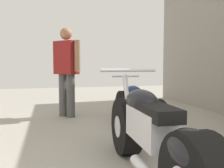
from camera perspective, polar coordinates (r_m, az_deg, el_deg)
name	(u,v)px	position (r m, az deg, el deg)	size (l,w,h in m)	color
ground_plane	(108,136)	(3.68, -0.90, -11.84)	(16.07, 16.07, 0.00)	#9E998E
motorcycle_maroon_cruiser	(152,137)	(2.17, 9.10, -12.02)	(0.63, 2.11, 0.99)	black
motorcycle_black_naked	(139,107)	(4.08, 6.13, -5.20)	(0.53, 1.80, 0.84)	black
mechanic_in_blue	(66,67)	(4.98, -10.42, 3.90)	(0.54, 0.61, 1.75)	#4C4C4C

